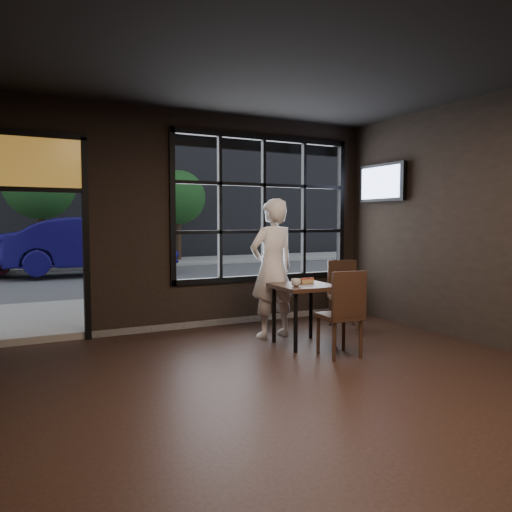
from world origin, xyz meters
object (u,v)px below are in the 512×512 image
cafe_table (304,315)px  man (272,268)px  chair_near (339,313)px  navy_car (90,245)px

cafe_table → man: bearing=105.8°
chair_near → man: 1.31m
cafe_table → man: size_ratio=0.42×
chair_near → navy_car: bearing=-79.3°
man → navy_car: bearing=-90.3°
navy_car → man: bearing=-171.7°
navy_car → cafe_table: bearing=-171.2°
cafe_table → navy_car: navy_car is taller
cafe_table → navy_car: size_ratio=0.16×
man → chair_near: bearing=94.7°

